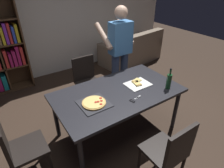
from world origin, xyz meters
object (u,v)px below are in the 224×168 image
object	(u,v)px
chair_near_camera	(170,151)
person_serving_pizza	(120,50)
couch	(132,52)
dining_table	(118,96)
kitchen_scissors	(134,100)
chair_far_side	(87,78)
chair_left_end	(18,147)
wine_bottle	(169,81)
pepperoni_pizza_on_tray	(94,103)

from	to	relation	value
chair_near_camera	person_serving_pizza	distance (m)	1.92
couch	dining_table	bearing A→B (deg)	-133.85
chair_near_camera	person_serving_pizza	xyz separation A→B (m)	(0.58, 1.76, 0.49)
chair_near_camera	kitchen_scissors	xyz separation A→B (m)	(0.06, 0.71, 0.24)
chair_far_side	dining_table	bearing A→B (deg)	-90.00
person_serving_pizza	kitchen_scissors	world-z (taller)	person_serving_pizza
chair_far_side	person_serving_pizza	distance (m)	0.79
chair_left_end	person_serving_pizza	distance (m)	2.16
couch	chair_left_end	bearing A→B (deg)	-148.82
chair_near_camera	wine_bottle	distance (m)	1.00
dining_table	couch	bearing A→B (deg)	46.15
person_serving_pizza	kitchen_scissors	xyz separation A→B (m)	(-0.52, -1.06, -0.24)
chair_far_side	wine_bottle	bearing A→B (deg)	-63.63
chair_left_end	couch	distance (m)	3.84
chair_near_camera	chair_far_side	distance (m)	1.98
chair_far_side	couch	xyz separation A→B (m)	(1.91, 1.00, -0.21)
dining_table	chair_left_end	world-z (taller)	chair_left_end
chair_near_camera	kitchen_scissors	bearing A→B (deg)	85.11
couch	chair_near_camera	bearing A→B (deg)	-122.66
chair_near_camera	wine_bottle	bearing A→B (deg)	45.58
dining_table	chair_far_side	size ratio (longest dim) A/B	1.98
pepperoni_pizza_on_tray	wine_bottle	world-z (taller)	wine_bottle
chair_near_camera	couch	bearing A→B (deg)	57.34
chair_left_end	pepperoni_pizza_on_tray	size ratio (longest dim) A/B	2.46
wine_bottle	kitchen_scissors	distance (m)	0.60
chair_far_side	couch	world-z (taller)	chair_far_side
chair_far_side	chair_left_end	distance (m)	1.69
chair_far_side	chair_near_camera	bearing A→B (deg)	-90.00
kitchen_scissors	chair_near_camera	bearing A→B (deg)	-94.89
couch	kitchen_scissors	bearing A→B (deg)	-129.14
person_serving_pizza	wine_bottle	world-z (taller)	person_serving_pizza
chair_left_end	wine_bottle	xyz separation A→B (m)	(2.03, -0.33, 0.36)
pepperoni_pizza_on_tray	wine_bottle	xyz separation A→B (m)	(1.07, -0.26, 0.10)
chair_left_end	pepperoni_pizza_on_tray	world-z (taller)	chair_left_end
dining_table	pepperoni_pizza_on_tray	world-z (taller)	pepperoni_pizza_on_tray
chair_left_end	wine_bottle	bearing A→B (deg)	-9.11
couch	wine_bottle	size ratio (longest dim) A/B	5.72
chair_far_side	wine_bottle	distance (m)	1.51
kitchen_scissors	wine_bottle	bearing A→B (deg)	-3.89
couch	pepperoni_pizza_on_tray	xyz separation A→B (m)	(-2.33, -2.05, 0.46)
chair_left_end	kitchen_scissors	world-z (taller)	chair_left_end
person_serving_pizza	wine_bottle	bearing A→B (deg)	-86.26
person_serving_pizza	chair_left_end	bearing A→B (deg)	-158.49
person_serving_pizza	pepperoni_pizza_on_tray	world-z (taller)	person_serving_pizza
chair_left_end	kitchen_scissors	bearing A→B (deg)	-11.22
chair_left_end	couch	size ratio (longest dim) A/B	0.50
chair_left_end	wine_bottle	world-z (taller)	wine_bottle
dining_table	chair_near_camera	xyz separation A→B (m)	(-0.00, -0.99, -0.17)
chair_near_camera	chair_left_end	size ratio (longest dim) A/B	1.00
dining_table	chair_near_camera	bearing A→B (deg)	-90.00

